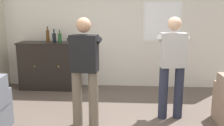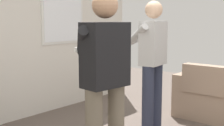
{
  "view_description": "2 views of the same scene",
  "coord_description": "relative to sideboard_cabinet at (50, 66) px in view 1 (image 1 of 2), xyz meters",
  "views": [
    {
      "loc": [
        0.27,
        -3.13,
        1.79
      ],
      "look_at": [
        0.01,
        0.91,
        0.92
      ],
      "focal_mm": 40.0,
      "sensor_mm": 36.0,
      "label": 1
    },
    {
      "loc": [
        -2.35,
        -1.26,
        1.46
      ],
      "look_at": [
        0.05,
        0.74,
        1.01
      ],
      "focal_mm": 50.0,
      "sensor_mm": 36.0,
      "label": 2
    }
  ],
  "objects": [
    {
      "name": "person_standing_left",
      "position": [
        1.12,
        -1.82,
        0.4
      ],
      "size": [
        0.55,
        0.5,
        1.68
      ],
      "color": "#6B6051",
      "rests_on": "ground"
    },
    {
      "name": "bottle_liquor_amber",
      "position": [
        0.13,
        -0.01,
        0.64
      ],
      "size": [
        0.08,
        0.08,
        0.29
      ],
      "color": "black",
      "rests_on": "sideboard_cabinet"
    },
    {
      "name": "person_standing_right",
      "position": [
        2.48,
        -1.44,
        0.4
      ],
      "size": [
        0.55,
        0.5,
        1.68
      ],
      "color": "#282D42",
      "rests_on": "ground"
    },
    {
      "name": "bottle_spirits_clear",
      "position": [
        0.27,
        -0.03,
        0.64
      ],
      "size": [
        0.08,
        0.08,
        0.28
      ],
      "color": "#1E4C23",
      "rests_on": "sideboard_cabinet"
    },
    {
      "name": "wall_back_with_window",
      "position": [
        1.51,
        0.36,
        0.87
      ],
      "size": [
        5.2,
        0.15,
        2.8
      ],
      "color": "silver",
      "rests_on": "ground"
    },
    {
      "name": "sideboard_cabinet",
      "position": [
        0.0,
        0.0,
        0.0
      ],
      "size": [
        1.37,
        0.49,
        1.07
      ],
      "color": "black",
      "rests_on": "ground"
    },
    {
      "name": "bottle_wine_green",
      "position": [
        -0.03,
        0.06,
        0.67
      ],
      "size": [
        0.07,
        0.07,
        0.34
      ],
      "color": "#593314",
      "rests_on": "sideboard_cabinet"
    }
  ]
}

